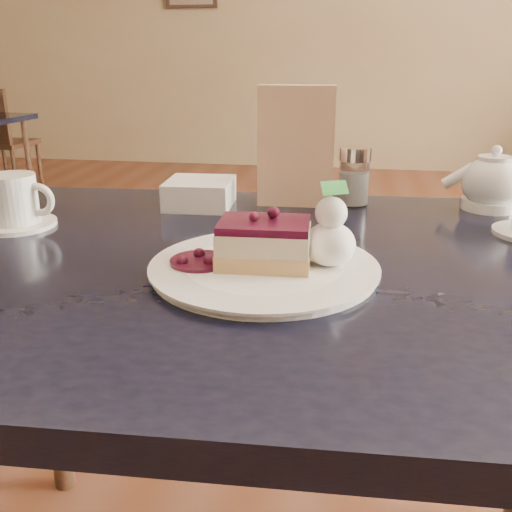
% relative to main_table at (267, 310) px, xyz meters
% --- Properties ---
extents(main_table, '(1.34, 0.93, 0.81)m').
position_rel_main_table_xyz_m(main_table, '(0.00, 0.00, 0.00)').
color(main_table, black).
rests_on(main_table, ground).
extents(dessert_plate, '(0.32, 0.32, 0.01)m').
position_rel_main_table_xyz_m(dessert_plate, '(0.00, -0.05, 0.09)').
color(dessert_plate, white).
rests_on(dessert_plate, main_table).
extents(cheesecake_slice, '(0.13, 0.10, 0.07)m').
position_rel_main_table_xyz_m(cheesecake_slice, '(0.00, -0.05, 0.13)').
color(cheesecake_slice, '#E5B985').
rests_on(cheesecake_slice, dessert_plate).
extents(whipped_cream, '(0.07, 0.07, 0.06)m').
position_rel_main_table_xyz_m(whipped_cream, '(0.09, -0.04, 0.13)').
color(whipped_cream, white).
rests_on(whipped_cream, dessert_plate).
extents(berry_sauce, '(0.09, 0.09, 0.01)m').
position_rel_main_table_xyz_m(berry_sauce, '(-0.09, -0.06, 0.10)').
color(berry_sauce, '#490729').
rests_on(berry_sauce, dessert_plate).
extents(coffee_set, '(0.15, 0.14, 0.09)m').
position_rel_main_table_xyz_m(coffee_set, '(-0.47, 0.10, 0.13)').
color(coffee_set, white).
rests_on(coffee_set, main_table).
extents(tea_set, '(0.21, 0.29, 0.11)m').
position_rel_main_table_xyz_m(tea_set, '(0.40, 0.33, 0.13)').
color(tea_set, white).
rests_on(tea_set, main_table).
extents(menu_card, '(0.15, 0.04, 0.24)m').
position_rel_main_table_xyz_m(menu_card, '(0.01, 0.33, 0.20)').
color(menu_card, beige).
rests_on(menu_card, main_table).
extents(sugar_shaker, '(0.07, 0.07, 0.12)m').
position_rel_main_table_xyz_m(sugar_shaker, '(0.13, 0.35, 0.15)').
color(sugar_shaker, white).
rests_on(sugar_shaker, main_table).
extents(napkin_stack, '(0.14, 0.14, 0.05)m').
position_rel_main_table_xyz_m(napkin_stack, '(-0.18, 0.29, 0.11)').
color(napkin_stack, white).
rests_on(napkin_stack, main_table).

